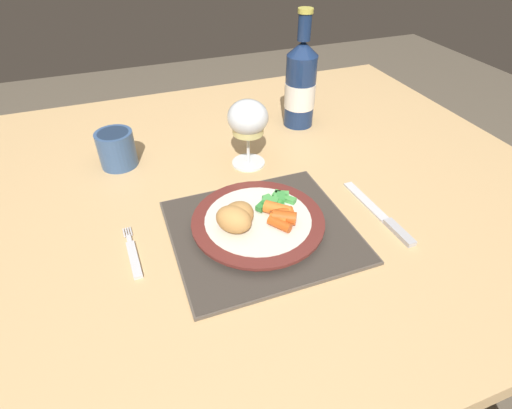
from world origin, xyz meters
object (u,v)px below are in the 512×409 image
(fork, at_px, (133,255))
(drinking_cup, at_px, (116,148))
(table_knife, at_px, (383,217))
(dining_table, at_px, (227,216))
(bottle, at_px, (300,85))
(dinner_plate, at_px, (258,223))
(wine_glass, at_px, (248,121))

(fork, bearing_deg, drinking_cup, 88.51)
(table_knife, bearing_deg, dining_table, 140.52)
(dining_table, relative_size, table_knife, 6.80)
(dining_table, height_order, bottle, bottle)
(bottle, bearing_deg, fork, -143.44)
(bottle, bearing_deg, table_knife, -92.19)
(dining_table, xyz_separation_m, drinking_cup, (-0.19, 0.16, 0.12))
(dinner_plate, xyz_separation_m, wine_glass, (0.06, 0.21, 0.09))
(dining_table, height_order, table_knife, table_knife)
(fork, relative_size, table_knife, 0.63)
(dinner_plate, relative_size, table_knife, 1.16)
(wine_glass, bearing_deg, fork, -143.37)
(dining_table, xyz_separation_m, table_knife, (0.24, -0.20, 0.08))
(dining_table, bearing_deg, drinking_cup, 140.49)
(dining_table, relative_size, bottle, 4.95)
(dinner_plate, height_order, bottle, bottle)
(dinner_plate, relative_size, fork, 1.85)
(wine_glass, xyz_separation_m, bottle, (0.18, 0.14, 0.00))
(wine_glass, xyz_separation_m, drinking_cup, (-0.27, 0.09, -0.06))
(table_knife, height_order, drinking_cup, drinking_cup)
(dinner_plate, distance_m, drinking_cup, 0.37)
(dining_table, relative_size, drinking_cup, 17.34)
(fork, xyz_separation_m, bottle, (0.46, 0.34, 0.10))
(dining_table, xyz_separation_m, dinner_plate, (0.02, -0.15, 0.10))
(table_knife, bearing_deg, wine_glass, 122.52)
(fork, distance_m, drinking_cup, 0.30)
(bottle, relative_size, drinking_cup, 3.50)
(fork, height_order, drinking_cup, drinking_cup)
(drinking_cup, bearing_deg, bottle, 5.31)
(dinner_plate, relative_size, wine_glass, 1.59)
(dining_table, distance_m, drinking_cup, 0.28)
(table_knife, xyz_separation_m, bottle, (0.02, 0.40, 0.10))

